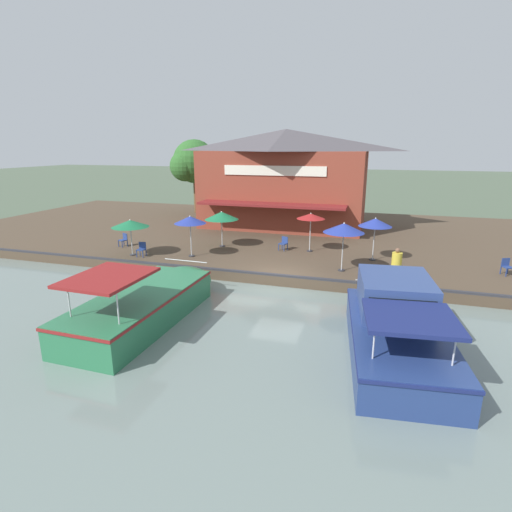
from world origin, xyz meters
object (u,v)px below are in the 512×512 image
(patio_umbrella_back_row, at_px, (344,228))
(cafe_chair_mid_patio, at_px, (507,266))
(cafe_chair_back_row_seat, at_px, (124,239))
(person_near_entrance, at_px, (397,261))
(motorboat_far_downstream, at_px, (394,322))
(cafe_chair_under_first_umbrella, at_px, (142,249))
(waterfront_restaurant, at_px, (285,177))
(patio_umbrella_by_entrance, at_px, (190,220))
(patio_umbrella_far_corner, at_px, (130,224))
(patio_umbrella_mid_patio_left, at_px, (311,216))
(patio_umbrella_mid_patio_right, at_px, (222,216))
(motorboat_nearest_quay, at_px, (151,300))
(tree_downstream_bank, at_px, (192,163))
(cafe_chair_far_corner_seat, at_px, (284,243))
(patio_umbrella_near_quay_edge, at_px, (375,222))

(patio_umbrella_back_row, distance_m, cafe_chair_mid_patio, 8.51)
(cafe_chair_mid_patio, relative_size, cafe_chair_back_row_seat, 1.00)
(person_near_entrance, relative_size, motorboat_far_downstream, 0.20)
(cafe_chair_under_first_umbrella, bearing_deg, person_near_entrance, 87.89)
(cafe_chair_mid_patio, bearing_deg, waterfront_restaurant, -125.49)
(cafe_chair_under_first_umbrella, bearing_deg, motorboat_far_downstream, 66.25)
(cafe_chair_mid_patio, bearing_deg, patio_umbrella_by_entrance, -85.10)
(waterfront_restaurant, bearing_deg, patio_umbrella_far_corner, -28.53)
(patio_umbrella_mid_patio_left, bearing_deg, patio_umbrella_back_row, 33.09)
(waterfront_restaurant, bearing_deg, patio_umbrella_mid_patio_right, -14.60)
(patio_umbrella_mid_patio_left, distance_m, motorboat_nearest_quay, 11.73)
(cafe_chair_mid_patio, bearing_deg, patio_umbrella_back_row, -77.82)
(person_near_entrance, distance_m, tree_downstream_bank, 24.64)
(cafe_chair_mid_patio, relative_size, person_near_entrance, 0.50)
(patio_umbrella_far_corner, distance_m, patio_umbrella_mid_patio_left, 10.86)
(motorboat_nearest_quay, bearing_deg, person_near_entrance, 120.77)
(waterfront_restaurant, xyz_separation_m, patio_umbrella_far_corner, (12.16, -6.61, -1.96))
(patio_umbrella_back_row, distance_m, patio_umbrella_far_corner, 12.39)
(person_near_entrance, xyz_separation_m, motorboat_far_downstream, (5.68, -0.23, -0.70))
(patio_umbrella_far_corner, xyz_separation_m, cafe_chair_far_corner_seat, (-3.84, 8.47, -1.46))
(patio_umbrella_near_quay_edge, height_order, motorboat_nearest_quay, patio_umbrella_near_quay_edge)
(cafe_chair_back_row_seat, bearing_deg, patio_umbrella_mid_patio_right, 106.83)
(patio_umbrella_mid_patio_right, xyz_separation_m, patio_umbrella_mid_patio_left, (-0.39, 5.71, 0.17))
(cafe_chair_far_corner_seat, relative_size, tree_downstream_bank, 0.12)
(patio_umbrella_near_quay_edge, bearing_deg, cafe_chair_back_row_seat, -85.09)
(motorboat_far_downstream, bearing_deg, patio_umbrella_mid_patio_right, -133.48)
(patio_umbrella_mid_patio_right, xyz_separation_m, motorboat_nearest_quay, (10.07, 0.79, -1.87))
(patio_umbrella_back_row, relative_size, patio_umbrella_mid_patio_right, 1.11)
(patio_umbrella_back_row, xyz_separation_m, patio_umbrella_by_entrance, (-0.30, -8.85, -0.10))
(cafe_chair_mid_patio, xyz_separation_m, cafe_chair_back_row_seat, (0.50, -22.31, 0.00))
(cafe_chair_far_corner_seat, distance_m, motorboat_far_downstream, 11.93)
(waterfront_restaurant, distance_m, cafe_chair_mid_patio, 17.41)
(patio_umbrella_by_entrance, bearing_deg, person_near_entrance, 83.17)
(patio_umbrella_near_quay_edge, distance_m, motorboat_nearest_quay, 13.10)
(waterfront_restaurant, bearing_deg, patio_umbrella_back_row, 26.33)
(patio_umbrella_mid_patio_left, height_order, cafe_chair_mid_patio, patio_umbrella_mid_patio_left)
(patio_umbrella_near_quay_edge, xyz_separation_m, cafe_chair_far_corner_seat, (-0.75, -5.44, -1.73))
(patio_umbrella_far_corner, distance_m, cafe_chair_back_row_seat, 2.90)
(patio_umbrella_far_corner, bearing_deg, patio_umbrella_near_quay_edge, 102.54)
(patio_umbrella_far_corner, bearing_deg, person_near_entrance, 87.77)
(cafe_chair_under_first_umbrella, bearing_deg, tree_downstream_bank, -165.76)
(patio_umbrella_far_corner, relative_size, cafe_chair_back_row_seat, 2.58)
(cafe_chair_under_first_umbrella, xyz_separation_m, motorboat_far_downstream, (6.21, 14.12, -0.11))
(cafe_chair_mid_patio, xyz_separation_m, motorboat_nearest_quay, (8.70, -15.33, -0.31))
(waterfront_restaurant, distance_m, cafe_chair_far_corner_seat, 9.18)
(patio_umbrella_near_quay_edge, height_order, cafe_chair_mid_patio, patio_umbrella_near_quay_edge)
(patio_umbrella_mid_patio_left, xyz_separation_m, tree_downstream_bank, (-11.49, -13.35, 2.60))
(patio_umbrella_far_corner, bearing_deg, cafe_chair_back_row_seat, -134.09)
(patio_umbrella_back_row, bearing_deg, tree_downstream_bank, -133.81)
(cafe_chair_back_row_seat, bearing_deg, motorboat_nearest_quay, 40.38)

